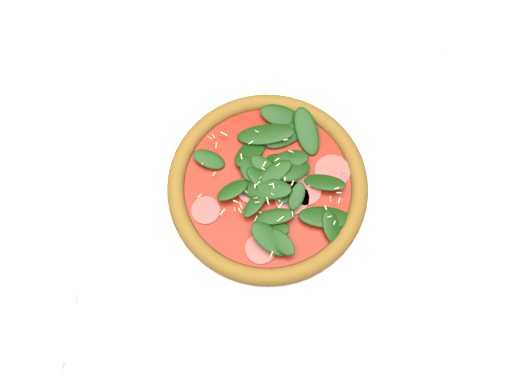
# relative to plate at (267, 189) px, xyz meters

# --- Properties ---
(ground) EXTENTS (6.00, 6.00, 0.00)m
(ground) POSITION_rel_plate_xyz_m (-0.06, -0.02, -0.76)
(ground) COLOR brown
(ground) RESTS_ON ground
(dining_table) EXTENTS (1.21, 0.81, 0.75)m
(dining_table) POSITION_rel_plate_xyz_m (-0.06, -0.02, -0.11)
(dining_table) COLOR silver
(dining_table) RESTS_ON ground
(plate) EXTENTS (0.33, 0.33, 0.01)m
(plate) POSITION_rel_plate_xyz_m (0.00, 0.00, 0.00)
(plate) COLOR silver
(plate) RESTS_ON dining_table
(pizza) EXTENTS (0.33, 0.33, 0.04)m
(pizza) POSITION_rel_plate_xyz_m (-0.00, 0.00, 0.02)
(pizza) COLOR #9A6625
(pizza) RESTS_ON plate
(wine_glass) EXTENTS (0.08, 0.08, 0.19)m
(wine_glass) POSITION_rel_plate_xyz_m (-0.32, 0.01, 0.13)
(wine_glass) COLOR white
(wine_glass) RESTS_ON dining_table
(napkin) EXTENTS (0.15, 0.08, 0.01)m
(napkin) POSITION_rel_plate_xyz_m (-0.25, -0.24, -0.00)
(napkin) COLOR silver
(napkin) RESTS_ON dining_table
(fork) EXTENTS (0.02, 0.15, 0.00)m
(fork) POSITION_rel_plate_xyz_m (-0.25, -0.21, 0.01)
(fork) COLOR silver
(fork) RESTS_ON napkin
(saucer_near) EXTENTS (0.15, 0.15, 0.01)m
(saucer_near) POSITION_rel_plate_xyz_m (0.29, -0.18, -0.00)
(saucer_near) COLOR silver
(saucer_near) RESTS_ON dining_table
(saucer_far) EXTENTS (0.13, 0.13, 0.01)m
(saucer_far) POSITION_rel_plate_xyz_m (0.22, 0.31, -0.00)
(saucer_far) COLOR silver
(saucer_far) RESTS_ON dining_table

